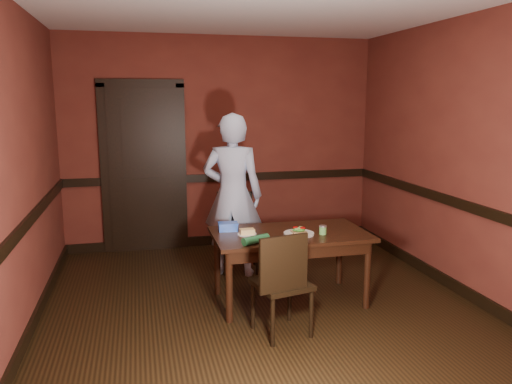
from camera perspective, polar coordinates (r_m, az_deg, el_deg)
name	(u,v)px	position (r m, az deg, el deg)	size (l,w,h in m)	color
floor	(265,312)	(4.68, 1.02, -13.52)	(4.00, 4.50, 0.01)	black
ceiling	(266,1)	(4.34, 1.15, 21.03)	(4.00, 4.50, 0.01)	silver
wall_back	(222,143)	(6.50, -3.91, 5.61)	(4.00, 0.02, 2.70)	#5E251C
wall_front	(396,232)	(2.24, 15.69, -4.39)	(4.00, 0.02, 2.70)	#5E251C
wall_left	(15,173)	(4.28, -25.86, 1.96)	(0.02, 4.50, 2.70)	#5E251C
wall_right	(468,159)	(5.18, 23.07, 3.52)	(0.02, 4.50, 2.70)	#5E251C
dado_back	(223,177)	(6.54, -3.84, 1.67)	(4.00, 0.03, 0.10)	black
dado_left	(22,229)	(4.35, -25.19, -3.89)	(0.03, 4.50, 0.10)	black
dado_right	(463,205)	(5.24, 22.58, -1.37)	(0.03, 4.50, 0.10)	black
baseboard_back	(223,239)	(6.72, -3.75, -5.42)	(4.00, 0.03, 0.12)	black
baseboard_left	(31,329)	(4.62, -24.35, -14.03)	(0.03, 4.50, 0.12)	black
baseboard_right	(457,287)	(5.47, 21.95, -10.02)	(0.03, 4.50, 0.12)	black
door	(144,165)	(6.41, -12.70, 2.98)	(1.05, 0.07, 2.20)	black
dining_table	(290,267)	(4.81, 3.85, -8.53)	(1.45, 0.82, 0.68)	black
chair_far	(240,233)	(5.61, -1.80, -4.65)	(0.41, 0.41, 0.87)	black
chair_near	(282,282)	(4.14, 2.97, -10.24)	(0.41, 0.41, 0.89)	black
person	(233,195)	(5.40, -2.68, -0.38)	(0.65, 0.42, 1.77)	#A7B8D6
sandwich_plate	(299,233)	(4.63, 4.92, -4.64)	(0.28, 0.28, 0.07)	silver
sauce_jar	(323,230)	(4.66, 7.64, -4.31)	(0.07, 0.07, 0.08)	#569545
cheese_saucer	(247,232)	(4.61, -1.04, -4.65)	(0.18, 0.18, 0.06)	silver
food_tub	(228,227)	(4.75, -3.21, -3.97)	(0.20, 0.14, 0.08)	blue
wrapped_veg	(256,240)	(4.33, -0.04, -5.46)	(0.07, 0.07, 0.26)	#1A4D28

